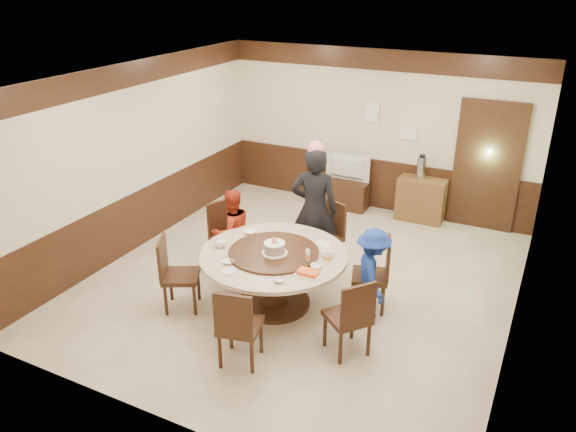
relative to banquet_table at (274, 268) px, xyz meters
The scene contains 29 objects.
room 0.93m from the banquet_table, 84.76° to the left, with size 6.00×6.04×2.84m.
banquet_table is the anchor object (origin of this frame).
chair_0 1.25m from the banquet_table, 23.95° to the left, with size 0.56×0.55×0.97m.
chair_1 1.28m from the banquet_table, 82.23° to the left, with size 0.58×0.59×0.97m.
chair_2 1.26m from the banquet_table, 149.86° to the left, with size 0.58×0.57×0.97m.
chair_3 1.22m from the banquet_table, 150.66° to the right, with size 0.60×0.59×0.97m.
chair_4 1.22m from the banquet_table, 80.08° to the right, with size 0.53×0.54×0.97m.
chair_5 1.32m from the banquet_table, 22.33° to the right, with size 0.62×0.62×0.97m.
person_standing 1.21m from the banquet_table, 88.34° to the left, with size 0.66×0.43×1.81m, color black.
person_red 1.10m from the banquet_table, 150.31° to the left, with size 0.60×0.47×1.24m, color #A12815.
person_blue 1.23m from the banquet_table, 17.15° to the left, with size 0.75×0.43×1.17m, color navy.
birthday_cake 0.33m from the banquet_table, 49.39° to the right, with size 0.32×0.32×0.21m.
teapot_left 0.76m from the banquet_table, 167.62° to the right, with size 0.17×0.15×0.13m, color white.
teapot_right 0.72m from the banquet_table, 17.41° to the left, with size 0.17×0.15×0.13m, color white.
bowl_0 0.70m from the banquet_table, 146.63° to the left, with size 0.17×0.17×0.04m, color white.
bowl_1 0.74m from the banquet_table, 56.91° to the right, with size 0.13×0.13×0.04m, color white.
bowl_2 0.64m from the banquet_table, 127.50° to the right, with size 0.14×0.14×0.03m, color white.
bowl_3 0.68m from the banquet_table, ahead, with size 0.14×0.14×0.04m, color white.
saucer_near 0.73m from the banquet_table, 111.04° to the right, with size 0.18×0.18×0.01m, color white.
saucer_far 0.71m from the banquet_table, 48.01° to the left, with size 0.18×0.18×0.01m, color white.
shrimp_platter 0.73m from the banquet_table, 26.69° to the right, with size 0.30×0.20×0.06m.
bottle_0 0.56m from the banquet_table, ahead, with size 0.06×0.06×0.16m, color white.
bottle_1 0.77m from the banquet_table, ahead, with size 0.06×0.06×0.16m, color white.
tv_stand 3.52m from the banquet_table, 96.31° to the left, with size 0.85×0.45×0.50m, color #331B0F.
television 3.51m from the banquet_table, 96.31° to the left, with size 0.82×0.11×0.47m, color gray.
side_cabinet 3.66m from the banquet_table, 74.24° to the left, with size 0.80×0.40×0.75m, color brown.
thermos 3.66m from the banquet_table, 75.01° to the left, with size 0.15×0.15×0.38m, color silver.
notice_left 3.89m from the banquet_table, 90.63° to the left, with size 0.25×0.00×0.35m, color white.
notice_right 3.85m from the banquet_table, 80.62° to the left, with size 0.30×0.00×0.22m, color white.
Camera 1 is at (2.88, -6.20, 4.00)m, focal length 35.00 mm.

